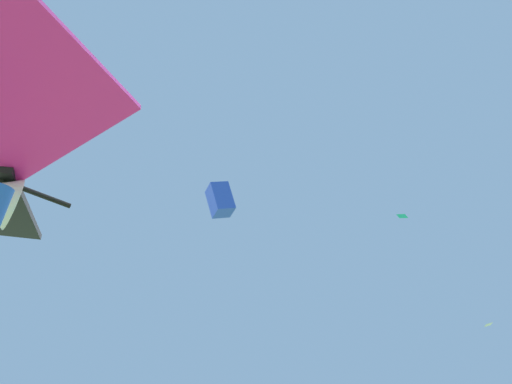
# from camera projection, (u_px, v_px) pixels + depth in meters

# --- Properties ---
(distant_kite_blue_low_left) EXTENTS (1.27, 1.47, 1.54)m
(distant_kite_blue_low_left) POSITION_uv_depth(u_px,v_px,m) (220.00, 200.00, 22.32)
(distant_kite_blue_low_left) COLOR blue
(distant_kite_teal_high_right) EXTENTS (0.58, 0.60, 0.24)m
(distant_kite_teal_high_right) POSITION_uv_depth(u_px,v_px,m) (402.00, 216.00, 24.83)
(distant_kite_teal_high_right) COLOR #19B2AD
(distant_kite_white_high_left) EXTENTS (0.50, 0.51, 0.20)m
(distant_kite_white_high_left) POSITION_uv_depth(u_px,v_px,m) (488.00, 324.00, 30.90)
(distant_kite_white_high_left) COLOR white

